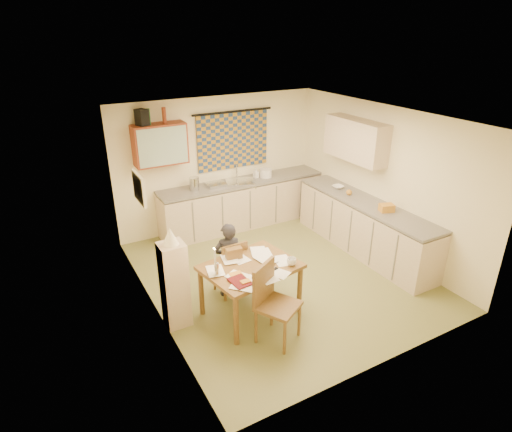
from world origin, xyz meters
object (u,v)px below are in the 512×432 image
chair_far (230,276)px  dining_table (251,289)px  stove (401,248)px  counter_back (243,204)px  counter_right (364,227)px  shelf_stand (175,285)px  person (228,260)px

chair_far → dining_table: bearing=90.6°
stove → counter_back: bearing=115.6°
counter_right → shelf_stand: (-3.54, -0.36, 0.14)m
chair_far → person: person is taller
dining_table → shelf_stand: shelf_stand is taller
counter_back → shelf_stand: size_ratio=2.77×
shelf_stand → person: bearing=17.5°
counter_right → chair_far: counter_right is taller
dining_table → counter_back: bearing=54.7°
dining_table → shelf_stand: (-0.97, 0.27, 0.22)m
chair_far → shelf_stand: 1.04m
stove → chair_far: 2.73m
counter_back → stove: 3.11m
counter_right → counter_back: bearing=124.6°
dining_table → person: 0.59m
person → counter_back: bearing=-112.6°
counter_back → shelf_stand: 3.19m
dining_table → person: person is taller
chair_far → shelf_stand: shelf_stand is taller
counter_back → dining_table: (-1.23, -2.58, -0.07)m
stove → chair_far: (-2.60, 0.80, -0.17)m
shelf_stand → counter_back: bearing=46.5°
stove → shelf_stand: 3.58m
dining_table → shelf_stand: size_ratio=1.12×
dining_table → chair_far: size_ratio=1.52×
counter_right → shelf_stand: shelf_stand is taller
counter_back → stove: size_ratio=3.71×
counter_right → person: size_ratio=2.57×
stove → shelf_stand: size_ratio=0.75×
dining_table → person: (-0.07, 0.55, 0.19)m
shelf_stand → dining_table: bearing=-15.5°
stove → person: size_ratio=0.78×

